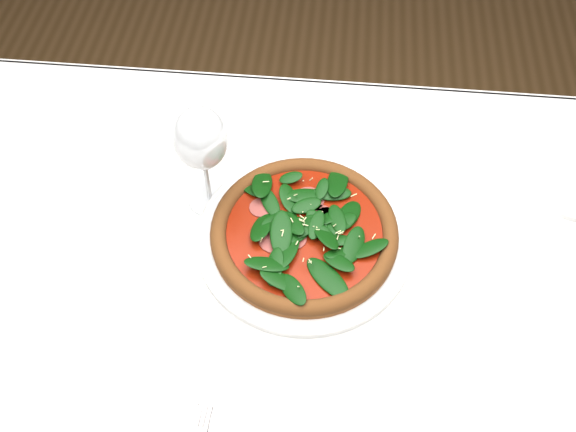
# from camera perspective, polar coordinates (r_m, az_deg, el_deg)

# --- Properties ---
(ground) EXTENTS (6.00, 6.00, 0.00)m
(ground) POSITION_cam_1_polar(r_m,az_deg,el_deg) (1.62, 0.12, -18.61)
(ground) COLOR brown
(ground) RESTS_ON ground
(dining_table) EXTENTS (1.21, 0.81, 0.75)m
(dining_table) POSITION_cam_1_polar(r_m,az_deg,el_deg) (1.02, 0.18, -7.70)
(dining_table) COLOR silver
(dining_table) RESTS_ON ground
(plate) EXTENTS (0.32, 0.32, 0.01)m
(plate) POSITION_cam_1_polar(r_m,az_deg,el_deg) (0.95, 1.44, -1.90)
(plate) COLOR silver
(plate) RESTS_ON dining_table
(pizza) EXTENTS (0.30, 0.30, 0.04)m
(pizza) POSITION_cam_1_polar(r_m,az_deg,el_deg) (0.94, 1.46, -1.27)
(pizza) COLOR #9A5A25
(pizza) RESTS_ON plate
(wine_glass) EXTENTS (0.08, 0.08, 0.19)m
(wine_glass) POSITION_cam_1_polar(r_m,az_deg,el_deg) (0.91, -7.76, 6.63)
(wine_glass) COLOR silver
(wine_glass) RESTS_ON dining_table
(saucer_far) EXTENTS (0.12, 0.12, 0.01)m
(saucer_far) POSITION_cam_1_polar(r_m,az_deg,el_deg) (1.10, 24.24, 2.20)
(saucer_far) COLOR silver
(saucer_far) RESTS_ON dining_table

